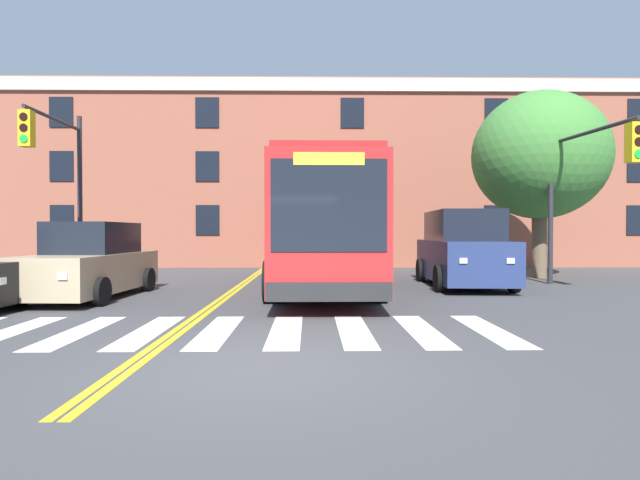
% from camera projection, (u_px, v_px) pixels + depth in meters
% --- Properties ---
extents(ground_plane, '(120.00, 120.00, 0.00)m').
position_uv_depth(ground_plane, '(262.00, 367.00, 6.14)').
color(ground_plane, '#424244').
extents(crosswalk, '(9.73, 2.94, 0.01)m').
position_uv_depth(crosswalk, '(217.00, 331.00, 8.36)').
color(crosswalk, white).
rests_on(crosswalk, ground).
extents(lane_line_yellow_inner, '(0.12, 36.00, 0.01)m').
position_uv_depth(lane_line_yellow_inner, '(261.00, 269.00, 22.35)').
color(lane_line_yellow_inner, gold).
rests_on(lane_line_yellow_inner, ground).
extents(lane_line_yellow_outer, '(0.12, 36.00, 0.01)m').
position_uv_depth(lane_line_yellow_outer, '(265.00, 269.00, 22.35)').
color(lane_line_yellow_outer, gold).
rests_on(lane_line_yellow_outer, ground).
extents(city_bus, '(2.97, 11.99, 3.45)m').
position_uv_depth(city_bus, '(321.00, 226.00, 15.41)').
color(city_bus, '#B22323').
rests_on(city_bus, ground).
extents(car_tan_near_lane, '(2.20, 4.68, 1.92)m').
position_uv_depth(car_tan_near_lane, '(92.00, 264.00, 12.68)').
color(car_tan_near_lane, tan).
rests_on(car_tan_near_lane, ground).
extents(car_navy_far_lane, '(2.44, 5.04, 2.32)m').
position_uv_depth(car_navy_far_lane, '(463.00, 250.00, 15.31)').
color(car_navy_far_lane, navy).
rests_on(car_navy_far_lane, ground).
extents(car_grey_behind_bus, '(2.23, 4.32, 1.78)m').
position_uv_depth(car_grey_behind_bus, '(293.00, 249.00, 26.00)').
color(car_grey_behind_bus, slate).
rests_on(car_grey_behind_bus, ground).
extents(traffic_light_near_corner, '(0.68, 3.77, 5.02)m').
position_uv_depth(traffic_light_near_corner, '(583.00, 174.00, 14.42)').
color(traffic_light_near_corner, '#28282D').
rests_on(traffic_light_near_corner, ground).
extents(traffic_light_far_corner, '(0.34, 3.34, 5.59)m').
position_uv_depth(traffic_light_far_corner, '(60.00, 166.00, 15.54)').
color(traffic_light_far_corner, '#28282D').
rests_on(traffic_light_far_corner, ground).
extents(street_tree_curbside_large, '(6.95, 7.18, 6.74)m').
position_uv_depth(street_tree_curbside_large, '(540.00, 156.00, 18.13)').
color(street_tree_curbside_large, brown).
rests_on(street_tree_curbside_large, ground).
extents(building_facade, '(33.80, 6.98, 8.94)m').
position_uv_depth(building_facade, '(347.00, 180.00, 26.74)').
color(building_facade, '#9E5642').
rests_on(building_facade, ground).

